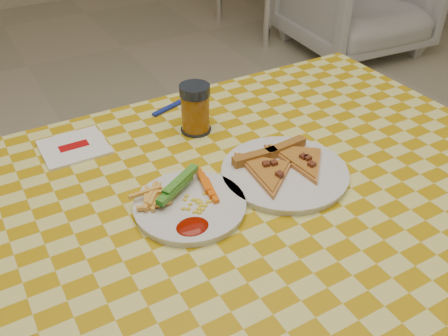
# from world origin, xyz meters

# --- Properties ---
(table) EXTENTS (1.28, 0.88, 0.76)m
(table) POSITION_xyz_m (0.00, 0.00, 0.68)
(table) COLOR white
(table) RESTS_ON ground
(plate_left) EXTENTS (0.26, 0.26, 0.01)m
(plate_left) POSITION_xyz_m (-0.10, -0.01, 0.76)
(plate_left) COLOR silver
(plate_left) RESTS_ON table
(plate_right) EXTENTS (0.26, 0.26, 0.01)m
(plate_right) POSITION_xyz_m (0.11, -0.01, 0.76)
(plate_right) COLOR silver
(plate_right) RESTS_ON table
(fries_veggies) EXTENTS (0.18, 0.17, 0.04)m
(fries_veggies) POSITION_xyz_m (-0.11, 0.01, 0.78)
(fries_veggies) COLOR #F3B24D
(fries_veggies) RESTS_ON plate_left
(pizza_slices) EXTENTS (0.22, 0.20, 0.02)m
(pizza_slices) POSITION_xyz_m (0.12, 0.01, 0.78)
(pizza_slices) COLOR #CE863F
(pizza_slices) RESTS_ON plate_right
(drink_glass) EXTENTS (0.07, 0.07, 0.11)m
(drink_glass) POSITION_xyz_m (0.04, 0.24, 0.81)
(drink_glass) COLOR black
(drink_glass) RESTS_ON table
(napkin) EXTENTS (0.14, 0.13, 0.01)m
(napkin) POSITION_xyz_m (-0.23, 0.31, 0.76)
(napkin) COLOR white
(napkin) RESTS_ON table
(fork) EXTENTS (0.15, 0.07, 0.01)m
(fork) POSITION_xyz_m (0.06, 0.38, 0.76)
(fork) COLOR navy
(fork) RESTS_ON table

